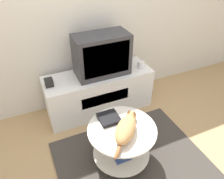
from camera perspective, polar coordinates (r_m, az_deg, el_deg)
ground_plane at (r=2.50m, az=5.10°, el=-18.14°), size 12.00×12.00×0.00m
wall_back at (r=2.78m, az=-7.08°, el=20.43°), size 8.00×0.05×2.60m
rug at (r=2.50m, az=5.11°, el=-18.00°), size 1.55×1.20×0.02m
tv_stand at (r=2.94m, az=-3.43°, el=-0.61°), size 1.39×0.48×0.56m
tv at (r=2.68m, az=-2.69°, el=9.04°), size 0.66×0.35×0.52m
speaker at (r=2.64m, az=-16.16°, el=1.78°), size 0.09×0.09×0.09m
mug at (r=2.93m, az=7.58°, el=6.49°), size 0.09×0.09×0.09m
coffee_table at (r=2.27m, az=2.53°, el=-13.18°), size 0.67×0.67×0.46m
dvd_box at (r=2.21m, az=-0.82°, el=-7.47°), size 0.20×0.20×0.04m
cat at (r=2.05m, az=3.71°, el=-10.08°), size 0.42×0.45×0.14m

